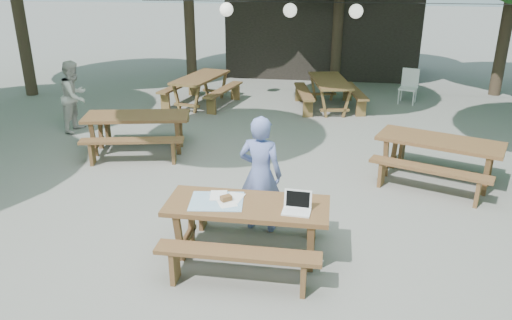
{
  "coord_description": "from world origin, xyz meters",
  "views": [
    {
      "loc": [
        0.93,
        -6.75,
        3.49
      ],
      "look_at": [
        -0.02,
        -0.66,
        1.05
      ],
      "focal_mm": 35.0,
      "sensor_mm": 36.0,
      "label": 1
    }
  ],
  "objects_px": {
    "picnic_table_nw": "(138,133)",
    "plastic_chair": "(408,94)",
    "woman": "(260,174)",
    "second_person": "(75,96)",
    "main_picnic_table": "(247,230)"
  },
  "relations": [
    {
      "from": "main_picnic_table",
      "to": "picnic_table_nw",
      "type": "height_order",
      "value": "same"
    },
    {
      "from": "main_picnic_table",
      "to": "woman",
      "type": "height_order",
      "value": "woman"
    },
    {
      "from": "picnic_table_nw",
      "to": "woman",
      "type": "distance_m",
      "value": 3.91
    },
    {
      "from": "picnic_table_nw",
      "to": "plastic_chair",
      "type": "bearing_deg",
      "value": 26.97
    },
    {
      "from": "picnic_table_nw",
      "to": "woman",
      "type": "height_order",
      "value": "woman"
    },
    {
      "from": "woman",
      "to": "second_person",
      "type": "relative_size",
      "value": 1.06
    },
    {
      "from": "woman",
      "to": "second_person",
      "type": "xyz_separation_m",
      "value": [
        -4.65,
        3.75,
        -0.04
      ]
    },
    {
      "from": "picnic_table_nw",
      "to": "second_person",
      "type": "xyz_separation_m",
      "value": [
        -1.83,
        1.07,
        0.39
      ]
    },
    {
      "from": "main_picnic_table",
      "to": "second_person",
      "type": "distance_m",
      "value": 6.46
    },
    {
      "from": "woman",
      "to": "plastic_chair",
      "type": "relative_size",
      "value": 1.83
    },
    {
      "from": "woman",
      "to": "second_person",
      "type": "distance_m",
      "value": 5.98
    },
    {
      "from": "picnic_table_nw",
      "to": "woman",
      "type": "relative_size",
      "value": 1.33
    },
    {
      "from": "picnic_table_nw",
      "to": "plastic_chair",
      "type": "relative_size",
      "value": 2.42
    },
    {
      "from": "picnic_table_nw",
      "to": "second_person",
      "type": "relative_size",
      "value": 1.4
    },
    {
      "from": "woman",
      "to": "picnic_table_nw",
      "type": "bearing_deg",
      "value": -34.49
    }
  ]
}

